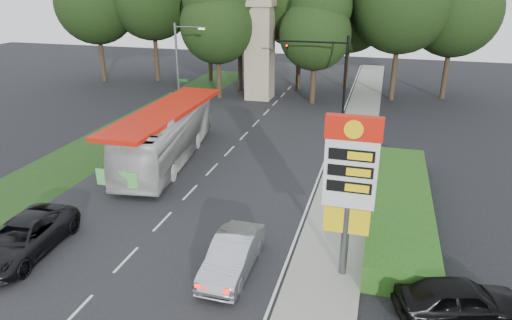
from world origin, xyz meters
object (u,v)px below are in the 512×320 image
(sedan_silver, at_px, (232,255))
(gas_station_pylon, at_px, (350,177))
(monument, at_px, (260,48))
(parked_car_black, at_px, (461,300))
(traffic_signal_mast, at_px, (330,66))
(suv_charcoal, at_px, (22,238))
(streetlight_signs, at_px, (180,66))
(transit_bus, at_px, (167,135))

(sedan_silver, bearing_deg, gas_station_pylon, 12.20)
(monument, relative_size, parked_car_black, 2.18)
(traffic_signal_mast, relative_size, parked_car_black, 1.56)
(sedan_silver, bearing_deg, parked_car_black, -3.57)
(monument, xyz_separation_m, sedan_silver, (6.74, -28.99, -4.33))
(gas_station_pylon, xyz_separation_m, suv_charcoal, (-13.84, -2.22, -3.66))
(suv_charcoal, bearing_deg, streetlight_signs, 91.91)
(monument, distance_m, transit_bus, 18.50)
(streetlight_signs, xyz_separation_m, transit_bus, (3.54, -10.15, -2.67))
(traffic_signal_mast, bearing_deg, monument, 142.00)
(transit_bus, bearing_deg, parked_car_black, -41.73)
(traffic_signal_mast, relative_size, suv_charcoal, 1.27)
(suv_charcoal, bearing_deg, parked_car_black, -1.81)
(streetlight_signs, xyz_separation_m, monument, (4.99, 7.99, 0.67))
(traffic_signal_mast, bearing_deg, suv_charcoal, -113.08)
(gas_station_pylon, distance_m, parked_car_black, 5.84)
(gas_station_pylon, bearing_deg, monument, 111.80)
(gas_station_pylon, bearing_deg, streetlight_signs, 128.96)
(suv_charcoal, height_order, parked_car_black, suv_charcoal)
(gas_station_pylon, xyz_separation_m, parked_car_black, (4.30, -1.49, -3.66))
(streetlight_signs, xyz_separation_m, sedan_silver, (11.73, -21.00, -3.67))
(gas_station_pylon, xyz_separation_m, sedan_silver, (-4.46, -0.98, -3.68))
(gas_station_pylon, distance_m, traffic_signal_mast, 22.29)
(gas_station_pylon, xyz_separation_m, traffic_signal_mast, (-3.52, 22.00, 0.22))
(streetlight_signs, height_order, transit_bus, streetlight_signs)
(streetlight_signs, bearing_deg, suv_charcoal, -83.98)
(suv_charcoal, bearing_deg, sedan_silver, 3.42)
(traffic_signal_mast, height_order, suv_charcoal, traffic_signal_mast)
(monument, bearing_deg, suv_charcoal, -94.99)
(parked_car_black, bearing_deg, monument, 10.94)
(gas_station_pylon, distance_m, streetlight_signs, 25.74)
(suv_charcoal, bearing_deg, transit_bus, 80.24)
(streetlight_signs, relative_size, parked_car_black, 1.73)
(parked_car_black, bearing_deg, gas_station_pylon, 54.06)
(sedan_silver, height_order, parked_car_black, parked_car_black)
(parked_car_black, bearing_deg, sedan_silver, 69.88)
(traffic_signal_mast, bearing_deg, parked_car_black, -71.60)
(gas_station_pylon, distance_m, transit_bus, 16.26)
(gas_station_pylon, bearing_deg, sedan_silver, -167.57)
(gas_station_pylon, bearing_deg, transit_bus, 142.03)
(transit_bus, bearing_deg, suv_charcoal, -103.53)
(sedan_silver, relative_size, parked_car_black, 1.01)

